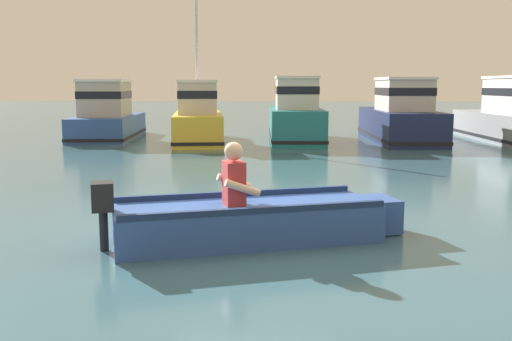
# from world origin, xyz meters

# --- Properties ---
(ground_plane) EXTENTS (120.00, 120.00, 0.00)m
(ground_plane) POSITION_xyz_m (0.00, 0.00, 0.00)
(ground_plane) COLOR #386070
(rowboat_with_person) EXTENTS (3.64, 2.07, 1.19)m
(rowboat_with_person) POSITION_xyz_m (0.13, -0.97, 0.25)
(rowboat_with_person) COLOR #2D519E
(rowboat_with_person) RESTS_ON ground
(moored_boat_blue) EXTENTS (2.44, 5.04, 2.04)m
(moored_boat_blue) POSITION_xyz_m (-5.95, 11.91, 0.75)
(moored_boat_blue) COLOR #2D519E
(moored_boat_blue) RESTS_ON ground
(moored_boat_yellow) EXTENTS (2.34, 5.06, 4.53)m
(moored_boat_yellow) POSITION_xyz_m (-2.59, 10.86, 0.75)
(moored_boat_yellow) COLOR gold
(moored_boat_yellow) RESTS_ON ground
(moored_boat_teal) EXTENTS (1.99, 5.22, 2.13)m
(moored_boat_teal) POSITION_xyz_m (0.57, 11.39, 0.81)
(moored_boat_teal) COLOR #1E727A
(moored_boat_teal) RESTS_ON ground
(moored_boat_navy) EXTENTS (2.14, 5.78, 2.09)m
(moored_boat_navy) POSITION_xyz_m (4.04, 11.70, 0.79)
(moored_boat_navy) COLOR #19234C
(moored_boat_navy) RESTS_ON ground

